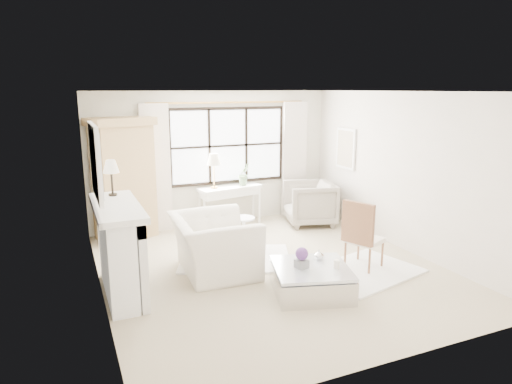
% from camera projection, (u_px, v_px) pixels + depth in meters
% --- Properties ---
extents(floor, '(5.50, 5.50, 0.00)m').
position_uv_depth(floor, '(271.00, 268.00, 7.12)').
color(floor, '#BFAE8E').
rests_on(floor, ground).
extents(ceiling, '(5.50, 5.50, 0.00)m').
position_uv_depth(ceiling, '(272.00, 91.00, 6.52)').
color(ceiling, white).
rests_on(ceiling, ground).
extents(wall_back, '(5.00, 0.00, 5.00)m').
position_uv_depth(wall_back, '(214.00, 158.00, 9.28)').
color(wall_back, silver).
rests_on(wall_back, ground).
extents(wall_front, '(5.00, 0.00, 5.00)m').
position_uv_depth(wall_front, '(395.00, 238.00, 4.35)').
color(wall_front, white).
rests_on(wall_front, ground).
extents(wall_left, '(0.00, 5.50, 5.50)m').
position_uv_depth(wall_left, '(96.00, 200.00, 5.85)').
color(wall_left, silver).
rests_on(wall_left, ground).
extents(wall_right, '(0.00, 5.50, 5.50)m').
position_uv_depth(wall_right, '(404.00, 172.00, 7.78)').
color(wall_right, beige).
rests_on(wall_right, ground).
extents(window_pane, '(2.40, 0.02, 1.50)m').
position_uv_depth(window_pane, '(228.00, 146.00, 9.32)').
color(window_pane, white).
rests_on(window_pane, wall_back).
extents(window_frame, '(2.50, 0.04, 1.50)m').
position_uv_depth(window_frame, '(228.00, 146.00, 9.31)').
color(window_frame, black).
rests_on(window_frame, wall_back).
extents(curtain_rod, '(3.30, 0.04, 0.04)m').
position_uv_depth(curtain_rod, '(228.00, 102.00, 9.07)').
color(curtain_rod, '#A57839').
rests_on(curtain_rod, wall_back).
extents(curtain_left, '(0.55, 0.10, 2.47)m').
position_uv_depth(curtain_left, '(156.00, 169.00, 8.75)').
color(curtain_left, silver).
rests_on(curtain_left, ground).
extents(curtain_right, '(0.55, 0.10, 2.47)m').
position_uv_depth(curtain_right, '(294.00, 159.00, 9.91)').
color(curtain_right, beige).
rests_on(curtain_right, ground).
extents(fireplace, '(0.58, 1.66, 1.26)m').
position_uv_depth(fireplace, '(118.00, 249.00, 6.09)').
color(fireplace, white).
rests_on(fireplace, ground).
extents(mirror_frame, '(0.05, 1.15, 0.95)m').
position_uv_depth(mirror_frame, '(95.00, 162.00, 5.75)').
color(mirror_frame, silver).
rests_on(mirror_frame, wall_left).
extents(mirror_glass, '(0.02, 1.00, 0.80)m').
position_uv_depth(mirror_glass, '(98.00, 161.00, 5.76)').
color(mirror_glass, silver).
rests_on(mirror_glass, wall_left).
extents(art_frame, '(0.04, 0.62, 0.82)m').
position_uv_depth(art_frame, '(346.00, 149.00, 9.25)').
color(art_frame, white).
rests_on(art_frame, wall_right).
extents(art_canvas, '(0.01, 0.52, 0.72)m').
position_uv_depth(art_canvas, '(345.00, 149.00, 9.24)').
color(art_canvas, '#C1B196').
rests_on(art_canvas, wall_right).
extents(mantel_lamp, '(0.22, 0.22, 0.51)m').
position_uv_depth(mantel_lamp, '(111.00, 168.00, 6.37)').
color(mantel_lamp, black).
rests_on(mantel_lamp, fireplace).
extents(armoire, '(1.28, 1.02, 2.24)m').
position_uv_depth(armoire, '(124.00, 178.00, 8.36)').
color(armoire, tan).
rests_on(armoire, floor).
extents(console_table, '(1.36, 0.67, 0.80)m').
position_uv_depth(console_table, '(230.00, 205.00, 9.33)').
color(console_table, white).
rests_on(console_table, floor).
extents(console_lamp, '(0.28, 0.28, 0.69)m').
position_uv_depth(console_lamp, '(214.00, 160.00, 8.99)').
color(console_lamp, '#C18D43').
rests_on(console_lamp, console_table).
extents(orchid_plant, '(0.28, 0.24, 0.46)m').
position_uv_depth(orchid_plant, '(244.00, 174.00, 9.33)').
color(orchid_plant, '#59774F').
rests_on(orchid_plant, console_table).
extents(side_table, '(0.40, 0.40, 0.51)m').
position_uv_depth(side_table, '(244.00, 227.00, 8.13)').
color(side_table, white).
rests_on(side_table, floor).
extents(rug_left, '(2.11, 1.82, 0.03)m').
position_uv_depth(rug_left, '(235.00, 258.00, 7.49)').
color(rug_left, white).
rests_on(rug_left, floor).
extents(rug_right, '(1.85, 1.56, 0.03)m').
position_uv_depth(rug_right, '(364.00, 271.00, 6.97)').
color(rug_right, white).
rests_on(rug_right, floor).
extents(club_armchair, '(1.23, 1.39, 0.87)m').
position_uv_depth(club_armchair, '(214.00, 245.00, 6.88)').
color(club_armchair, white).
rests_on(club_armchair, floor).
extents(wingback_chair, '(1.18, 1.16, 0.88)m').
position_uv_depth(wingback_chair, '(310.00, 203.00, 9.37)').
color(wingback_chair, gray).
rests_on(wingback_chair, floor).
extents(french_chair, '(0.64, 0.64, 1.08)m').
position_uv_depth(french_chair, '(363.00, 249.00, 7.05)').
color(french_chair, brown).
rests_on(french_chair, floor).
extents(coffee_table, '(1.24, 1.24, 0.38)m').
position_uv_depth(coffee_table, '(311.00, 280.00, 6.23)').
color(coffee_table, silver).
rests_on(coffee_table, floor).
extents(planter_box, '(0.18, 0.18, 0.11)m').
position_uv_depth(planter_box, '(302.00, 264.00, 6.14)').
color(planter_box, slate).
rests_on(planter_box, coffee_table).
extents(planter_flowers, '(0.17, 0.17, 0.17)m').
position_uv_depth(planter_flowers, '(302.00, 254.00, 6.11)').
color(planter_flowers, '#582F76').
rests_on(planter_flowers, planter_box).
extents(pillar_candle, '(0.08, 0.08, 0.12)m').
position_uv_depth(pillar_candle, '(337.00, 264.00, 6.11)').
color(pillar_candle, white).
rests_on(pillar_candle, coffee_table).
extents(coffee_vase, '(0.17, 0.17, 0.14)m').
position_uv_depth(coffee_vase, '(319.00, 255.00, 6.43)').
color(coffee_vase, silver).
rests_on(coffee_vase, coffee_table).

